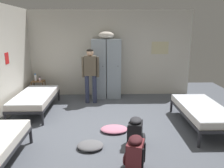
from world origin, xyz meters
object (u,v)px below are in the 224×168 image
Objects in this scene: person_traveler at (90,71)px; lotion_bottle at (40,79)px; bed_left_rear at (35,98)px; bed_right at (202,110)px; clothes_pile_pink at (114,129)px; clothes_pile_grey at (90,145)px; shelf_unit at (39,88)px; locker_bank at (106,67)px; water_bottle at (35,78)px; backpack_black at (136,132)px; backpack_maroon at (135,154)px.

person_traveler is 11.65× the size of lotion_bottle.
bed_left_rear and bed_right have the same top height.
clothes_pile_grey reaches higher than clothes_pile_pink.
bed_left_rear is at bearing -77.85° from shelf_unit.
locker_bank is 9.18× the size of water_bottle.
water_bottle is at bearing 158.20° from lotion_bottle.
lotion_bottle is at bearing 131.36° from backpack_black.
clothes_pile_pink is at bearing -31.73° from bed_left_rear.
bed_left_rear is at bearing -146.33° from locker_bank.
clothes_pile_pink is at bearing -72.34° from person_traveler.
shelf_unit is 0.34m from water_bottle.
bed_left_rear is 13.79× the size of lotion_bottle.
bed_left_rear is 3.49m from backpack_maroon.
shelf_unit is at bearing 152.48° from bed_right.
bed_left_rear is 1.69m from person_traveler.
locker_bank is 3.24m from backpack_black.
locker_bank is at bearing 132.55° from bed_right.
bed_right is 3.45× the size of backpack_black.
bed_right is 3.86× the size of clothes_pile_grey.
backpack_black is (1.01, -2.54, -0.71)m from person_traveler.
bed_left_rear is 1.26m from water_bottle.
backpack_maroon is 1.12× the size of clothes_pile_grey.
clothes_pile_pink is (2.05, -1.27, -0.33)m from bed_left_rear.
bed_left_rear is 1.18× the size of person_traveler.
lotion_bottle is at bearing -29.74° from shelf_unit.
lotion_bottle reaches higher than bed_right.
locker_bank is 1.09× the size of bed_left_rear.
backpack_maroon is at bearing -83.66° from locker_bank.
bed_right is (2.14, -2.33, -0.59)m from locker_bank.
clothes_pile_grey is at bearing -51.12° from bed_left_rear.
lotion_bottle is at bearing 119.74° from clothes_pile_grey.
bed_right is 4.91m from water_bottle.
person_traveler is 7.12× the size of water_bottle.
locker_bank is 3.55× the size of clothes_pile_pink.
water_bottle is 4.13m from backpack_black.
bed_right is 2.02m from clothes_pile_pink.
locker_bank reaches higher than person_traveler.
backpack_maroon reaches higher than clothes_pile_pink.
bed_right is 4.75m from lotion_bottle.
bed_right is 3.18m from person_traveler.
shelf_unit is 3.36m from clothes_pile_pink.
shelf_unit is 1.19m from bed_left_rear.
shelf_unit is 0.98× the size of clothes_pile_pink.
backpack_maroon is (2.57, -3.76, -0.09)m from shelf_unit.
person_traveler is (-0.46, -0.58, -0.00)m from locker_bank.
backpack_maroon is at bearing -55.66° from shelf_unit.
backpack_maroon is 1.00m from clothes_pile_grey.
bed_left_rear is at bearing -80.88° from lotion_bottle.
locker_bank is 2.23m from shelf_unit.
backpack_maroon is 0.94× the size of clothes_pile_pink.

